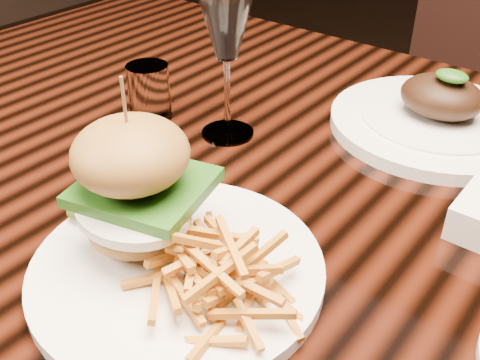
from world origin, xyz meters
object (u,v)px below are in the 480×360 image
Objects in this scene: burger_plate at (168,232)px; far_dish at (437,118)px; wine_glass at (226,26)px; dining_table at (318,225)px.

far_dish is (0.09, 0.44, -0.03)m from burger_plate.
burger_plate is 0.30m from wine_glass.
wine_glass reaches higher than far_dish.
wine_glass is at bearing -138.95° from far_dish.
dining_table is 0.28m from wine_glass.
burger_plate is at bearing -96.53° from dining_table.
dining_table is 0.23m from far_dish.
far_dish is at bearing 73.10° from dining_table.
wine_glass is 0.32m from far_dish.
far_dish is at bearing 76.45° from burger_plate.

